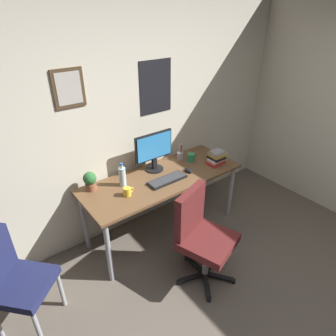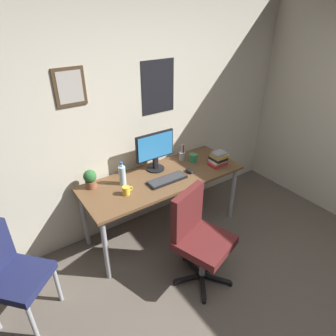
{
  "view_description": "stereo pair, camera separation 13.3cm",
  "coord_description": "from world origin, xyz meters",
  "px_view_note": "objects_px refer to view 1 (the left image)",
  "views": [
    {
      "loc": [
        -1.45,
        -0.45,
        2.37
      ],
      "look_at": [
        0.13,
        1.63,
        0.89
      ],
      "focal_mm": 31.36,
      "sensor_mm": 36.0,
      "label": 1
    },
    {
      "loc": [
        -1.35,
        -0.53,
        2.37
      ],
      "look_at": [
        0.13,
        1.63,
        0.89
      ],
      "focal_mm": 31.36,
      "sensor_mm": 36.0,
      "label": 2
    }
  ],
  "objects_px": {
    "coffee_mug_far": "(127,192)",
    "potted_plant": "(90,180)",
    "office_chair": "(201,233)",
    "side_chair": "(13,278)",
    "book_stack_left": "(216,157)",
    "coffee_mug_near": "(191,157)",
    "water_bottle": "(122,176)",
    "computer_mouse": "(188,170)",
    "pen_cup": "(180,155)",
    "monitor": "(154,150)",
    "keyboard": "(167,180)"
  },
  "relations": [
    {
      "from": "office_chair",
      "to": "coffee_mug_far",
      "type": "distance_m",
      "value": 0.79
    },
    {
      "from": "coffee_mug_far",
      "to": "keyboard",
      "type": "bearing_deg",
      "value": -2.52
    },
    {
      "from": "monitor",
      "to": "water_bottle",
      "type": "relative_size",
      "value": 1.82
    },
    {
      "from": "side_chair",
      "to": "book_stack_left",
      "type": "height_order",
      "value": "book_stack_left"
    },
    {
      "from": "pen_cup",
      "to": "potted_plant",
      "type": "bearing_deg",
      "value": 177.97
    },
    {
      "from": "monitor",
      "to": "pen_cup",
      "type": "bearing_deg",
      "value": 1.59
    },
    {
      "from": "potted_plant",
      "to": "pen_cup",
      "type": "height_order",
      "value": "pen_cup"
    },
    {
      "from": "keyboard",
      "to": "water_bottle",
      "type": "bearing_deg",
      "value": 153.02
    },
    {
      "from": "water_bottle",
      "to": "coffee_mug_far",
      "type": "bearing_deg",
      "value": -106.65
    },
    {
      "from": "monitor",
      "to": "coffee_mug_far",
      "type": "relative_size",
      "value": 4.13
    },
    {
      "from": "office_chair",
      "to": "monitor",
      "type": "height_order",
      "value": "monitor"
    },
    {
      "from": "side_chair",
      "to": "monitor",
      "type": "height_order",
      "value": "monitor"
    },
    {
      "from": "coffee_mug_near",
      "to": "water_bottle",
      "type": "bearing_deg",
      "value": 178.56
    },
    {
      "from": "monitor",
      "to": "book_stack_left",
      "type": "xyz_separation_m",
      "value": [
        0.65,
        -0.32,
        -0.16
      ]
    },
    {
      "from": "monitor",
      "to": "potted_plant",
      "type": "bearing_deg",
      "value": 176.11
    },
    {
      "from": "coffee_mug_near",
      "to": "monitor",
      "type": "bearing_deg",
      "value": 168.2
    },
    {
      "from": "pen_cup",
      "to": "book_stack_left",
      "type": "bearing_deg",
      "value": -50.68
    },
    {
      "from": "keyboard",
      "to": "coffee_mug_far",
      "type": "xyz_separation_m",
      "value": [
        -0.47,
        0.02,
        0.03
      ]
    },
    {
      "from": "computer_mouse",
      "to": "coffee_mug_far",
      "type": "distance_m",
      "value": 0.77
    },
    {
      "from": "computer_mouse",
      "to": "coffee_mug_near",
      "type": "relative_size",
      "value": 0.86
    },
    {
      "from": "office_chair",
      "to": "water_bottle",
      "type": "relative_size",
      "value": 3.76
    },
    {
      "from": "keyboard",
      "to": "potted_plant",
      "type": "height_order",
      "value": "potted_plant"
    },
    {
      "from": "pen_cup",
      "to": "book_stack_left",
      "type": "distance_m",
      "value": 0.43
    },
    {
      "from": "computer_mouse",
      "to": "coffee_mug_near",
      "type": "height_order",
      "value": "coffee_mug_near"
    },
    {
      "from": "monitor",
      "to": "water_bottle",
      "type": "distance_m",
      "value": 0.47
    },
    {
      "from": "keyboard",
      "to": "computer_mouse",
      "type": "bearing_deg",
      "value": 1.68
    },
    {
      "from": "side_chair",
      "to": "keyboard",
      "type": "xyz_separation_m",
      "value": [
        1.59,
        0.11,
        0.25
      ]
    },
    {
      "from": "office_chair",
      "to": "book_stack_left",
      "type": "height_order",
      "value": "office_chair"
    },
    {
      "from": "computer_mouse",
      "to": "coffee_mug_far",
      "type": "xyz_separation_m",
      "value": [
        -0.77,
        0.01,
        0.03
      ]
    },
    {
      "from": "book_stack_left",
      "to": "office_chair",
      "type": "bearing_deg",
      "value": -142.59
    },
    {
      "from": "side_chair",
      "to": "coffee_mug_near",
      "type": "bearing_deg",
      "value": 8.03
    },
    {
      "from": "potted_plant",
      "to": "book_stack_left",
      "type": "distance_m",
      "value": 1.43
    },
    {
      "from": "coffee_mug_far",
      "to": "potted_plant",
      "type": "relative_size",
      "value": 0.57
    },
    {
      "from": "keyboard",
      "to": "pen_cup",
      "type": "bearing_deg",
      "value": 35.32
    },
    {
      "from": "book_stack_left",
      "to": "computer_mouse",
      "type": "bearing_deg",
      "value": 173.29
    },
    {
      "from": "water_bottle",
      "to": "coffee_mug_far",
      "type": "relative_size",
      "value": 2.26
    },
    {
      "from": "computer_mouse",
      "to": "water_bottle",
      "type": "height_order",
      "value": "water_bottle"
    },
    {
      "from": "office_chair",
      "to": "side_chair",
      "type": "xyz_separation_m",
      "value": [
        -1.5,
        0.52,
        -0.03
      ]
    },
    {
      "from": "monitor",
      "to": "potted_plant",
      "type": "relative_size",
      "value": 2.36
    },
    {
      "from": "coffee_mug_near",
      "to": "coffee_mug_far",
      "type": "distance_m",
      "value": 0.97
    },
    {
      "from": "coffee_mug_near",
      "to": "book_stack_left",
      "type": "height_order",
      "value": "book_stack_left"
    },
    {
      "from": "computer_mouse",
      "to": "book_stack_left",
      "type": "distance_m",
      "value": 0.39
    },
    {
      "from": "side_chair",
      "to": "office_chair",
      "type": "bearing_deg",
      "value": -19.17
    },
    {
      "from": "monitor",
      "to": "water_bottle",
      "type": "height_order",
      "value": "monitor"
    },
    {
      "from": "office_chair",
      "to": "coffee_mug_near",
      "type": "bearing_deg",
      "value": 54.34
    },
    {
      "from": "potted_plant",
      "to": "book_stack_left",
      "type": "bearing_deg",
      "value": -14.88
    },
    {
      "from": "monitor",
      "to": "coffee_mug_near",
      "type": "relative_size",
      "value": 3.6
    },
    {
      "from": "coffee_mug_far",
      "to": "pen_cup",
      "type": "xyz_separation_m",
      "value": [
        0.88,
        0.27,
        0.01
      ]
    },
    {
      "from": "water_bottle",
      "to": "potted_plant",
      "type": "distance_m",
      "value": 0.32
    },
    {
      "from": "side_chair",
      "to": "potted_plant",
      "type": "height_order",
      "value": "potted_plant"
    }
  ]
}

